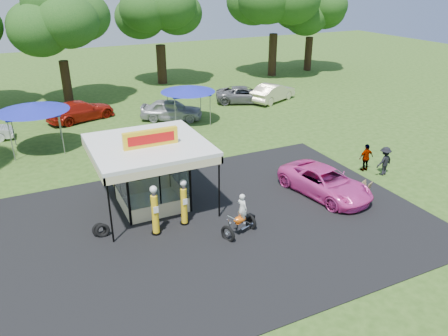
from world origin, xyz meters
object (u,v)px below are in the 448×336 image
at_px(a_frame_sign, 366,189).
at_px(bg_car_e, 273,92).
at_px(motorcycle, 241,218).
at_px(kiosk_car, 140,180).
at_px(bg_car_c, 171,110).
at_px(spectator_east_a, 384,161).
at_px(gas_pump_left, 155,212).
at_px(bg_car_d, 245,95).
at_px(gas_station_kiosk, 150,173).
at_px(gas_pump_right, 184,203).
at_px(bg_car_b, 81,111).
at_px(pink_sedan, 325,182).
at_px(spectator_east_b, 366,158).
at_px(tent_west, 32,107).
at_px(tent_east, 188,89).

xyz_separation_m(a_frame_sign, bg_car_e, (5.52, 18.37, 0.40)).
relative_size(motorcycle, kiosk_car, 0.72).
relative_size(motorcycle, bg_car_c, 0.42).
distance_m(spectator_east_a, bg_car_e, 16.90).
relative_size(gas_pump_left, bg_car_d, 0.46).
relative_size(gas_station_kiosk, kiosk_car, 1.92).
height_order(gas_pump_right, a_frame_sign, gas_pump_right).
bearing_deg(bg_car_b, pink_sedan, -171.66).
height_order(gas_pump_left, gas_pump_right, gas_pump_left).
distance_m(spectator_east_b, tent_west, 21.15).
bearing_deg(bg_car_b, gas_pump_right, 167.13).
xyz_separation_m(gas_pump_right, spectator_east_b, (11.88, 1.08, -0.26)).
relative_size(bg_car_b, tent_west, 1.18).
relative_size(gas_station_kiosk, tent_east, 1.28).
bearing_deg(bg_car_b, kiosk_car, 165.58).
distance_m(gas_pump_right, tent_east, 15.62).
distance_m(gas_station_kiosk, tent_east, 13.72).
height_order(gas_pump_left, tent_east, tent_east).
relative_size(a_frame_sign, spectator_east_a, 0.49).
bearing_deg(kiosk_car, spectator_east_b, -105.68).
bearing_deg(motorcycle, spectator_east_a, -9.10).
relative_size(bg_car_b, bg_car_e, 1.08).
height_order(spectator_east_b, bg_car_e, spectator_east_b).
bearing_deg(kiosk_car, pink_sedan, -120.44).
bearing_deg(a_frame_sign, gas_pump_left, 149.50).
distance_m(a_frame_sign, tent_east, 16.49).
height_order(a_frame_sign, tent_west, tent_west).
xyz_separation_m(gas_pump_left, tent_west, (-3.87, 13.45, 1.74)).
distance_m(gas_pump_left, spectator_east_a, 13.90).
bearing_deg(gas_pump_right, bg_car_d, 54.41).
xyz_separation_m(gas_station_kiosk, bg_car_e, (15.93, 14.41, -0.96)).
bearing_deg(tent_east, pink_sedan, -82.72).
relative_size(pink_sedan, bg_car_e, 1.05).
relative_size(motorcycle, pink_sedan, 0.39).
xyz_separation_m(gas_pump_left, gas_pump_right, (1.46, 0.25, -0.06)).
height_order(gas_pump_left, a_frame_sign, gas_pump_left).
bearing_deg(spectator_east_b, gas_station_kiosk, -4.78).
xyz_separation_m(kiosk_car, tent_west, (-4.52, 8.56, 2.42)).
distance_m(a_frame_sign, bg_car_d, 19.34).
distance_m(spectator_east_a, tent_east, 15.76).
bearing_deg(tent_east, bg_car_b, 150.85).
distance_m(gas_pump_left, tent_west, 14.11).
distance_m(kiosk_car, pink_sedan, 9.94).
bearing_deg(bg_car_d, gas_station_kiosk, 162.97).
height_order(spectator_east_a, bg_car_c, spectator_east_a).
relative_size(gas_pump_right, a_frame_sign, 2.73).
relative_size(pink_sedan, bg_car_b, 0.97).
height_order(gas_station_kiosk, bg_car_c, gas_station_kiosk).
bearing_deg(spectator_east_b, gas_pump_left, 7.02).
distance_m(bg_car_d, tent_east, 7.69).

